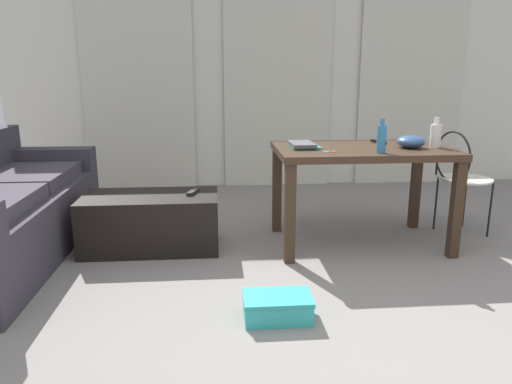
{
  "coord_description": "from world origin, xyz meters",
  "views": [
    {
      "loc": [
        -0.71,
        -1.98,
        1.26
      ],
      "look_at": [
        -0.42,
        1.46,
        0.41
      ],
      "focal_mm": 33.4,
      "sensor_mm": 36.0,
      "label": 1
    }
  ],
  "objects_px": {
    "bottle_near": "(381,138)",
    "tv_remote_primary": "(193,192)",
    "book_stack": "(303,145)",
    "tv_remote_on_table": "(378,142)",
    "shoebox": "(277,307)",
    "bowl": "(411,142)",
    "wire_chair": "(459,171)",
    "bottle_far": "(436,135)",
    "coffee_table": "(151,222)",
    "scissors": "(331,151)",
    "craft_table": "(361,161)"
  },
  "relations": [
    {
      "from": "wire_chair",
      "to": "craft_table",
      "type": "bearing_deg",
      "value": -170.33
    },
    {
      "from": "bowl",
      "to": "book_stack",
      "type": "bearing_deg",
      "value": 173.31
    },
    {
      "from": "bowl",
      "to": "tv_remote_on_table",
      "type": "bearing_deg",
      "value": 119.17
    },
    {
      "from": "craft_table",
      "to": "wire_chair",
      "type": "bearing_deg",
      "value": 9.67
    },
    {
      "from": "bottle_near",
      "to": "shoebox",
      "type": "bearing_deg",
      "value": -133.73
    },
    {
      "from": "book_stack",
      "to": "scissors",
      "type": "xyz_separation_m",
      "value": [
        0.16,
        -0.22,
        -0.02
      ]
    },
    {
      "from": "wire_chair",
      "to": "coffee_table",
      "type": "bearing_deg",
      "value": -177.26
    },
    {
      "from": "bottle_far",
      "to": "shoebox",
      "type": "height_order",
      "value": "bottle_far"
    },
    {
      "from": "tv_remote_primary",
      "to": "bowl",
      "type": "bearing_deg",
      "value": 14.0
    },
    {
      "from": "bottle_near",
      "to": "tv_remote_on_table",
      "type": "bearing_deg",
      "value": 72.82
    },
    {
      "from": "bowl",
      "to": "shoebox",
      "type": "bearing_deg",
      "value": -136.46
    },
    {
      "from": "scissors",
      "to": "tv_remote_primary",
      "type": "xyz_separation_m",
      "value": [
        -0.97,
        0.25,
        -0.33
      ]
    },
    {
      "from": "wire_chair",
      "to": "scissors",
      "type": "height_order",
      "value": "wire_chair"
    },
    {
      "from": "wire_chair",
      "to": "bowl",
      "type": "relative_size",
      "value": 4.21
    },
    {
      "from": "bowl",
      "to": "tv_remote_on_table",
      "type": "height_order",
      "value": "bowl"
    },
    {
      "from": "bottle_far",
      "to": "coffee_table",
      "type": "bearing_deg",
      "value": 177.57
    },
    {
      "from": "craft_table",
      "to": "tv_remote_primary",
      "type": "distance_m",
      "value": 1.27
    },
    {
      "from": "craft_table",
      "to": "wire_chair",
      "type": "distance_m",
      "value": 0.86
    },
    {
      "from": "tv_remote_on_table",
      "to": "tv_remote_primary",
      "type": "relative_size",
      "value": 0.95
    },
    {
      "from": "bottle_far",
      "to": "tv_remote_on_table",
      "type": "xyz_separation_m",
      "value": [
        -0.33,
        0.27,
        -0.08
      ]
    },
    {
      "from": "tv_remote_on_table",
      "to": "scissors",
      "type": "xyz_separation_m",
      "value": [
        -0.47,
        -0.4,
        -0.01
      ]
    },
    {
      "from": "tv_remote_primary",
      "to": "craft_table",
      "type": "bearing_deg",
      "value": 15.65
    },
    {
      "from": "book_stack",
      "to": "bottle_far",
      "type": "bearing_deg",
      "value": -5.4
    },
    {
      "from": "wire_chair",
      "to": "book_stack",
      "type": "distance_m",
      "value": 1.3
    },
    {
      "from": "scissors",
      "to": "shoebox",
      "type": "height_order",
      "value": "scissors"
    },
    {
      "from": "book_stack",
      "to": "tv_remote_on_table",
      "type": "distance_m",
      "value": 0.65
    },
    {
      "from": "scissors",
      "to": "tv_remote_primary",
      "type": "height_order",
      "value": "scissors"
    },
    {
      "from": "shoebox",
      "to": "craft_table",
      "type": "bearing_deg",
      "value": 55.43
    },
    {
      "from": "wire_chair",
      "to": "bottle_near",
      "type": "bearing_deg",
      "value": -152.93
    },
    {
      "from": "bowl",
      "to": "bottle_far",
      "type": "bearing_deg",
      "value": 0.14
    },
    {
      "from": "bottle_far",
      "to": "bowl",
      "type": "xyz_separation_m",
      "value": [
        -0.18,
        -0.0,
        -0.05
      ]
    },
    {
      "from": "tv_remote_primary",
      "to": "shoebox",
      "type": "bearing_deg",
      "value": -49.4
    },
    {
      "from": "craft_table",
      "to": "scissors",
      "type": "distance_m",
      "value": 0.35
    },
    {
      "from": "coffee_table",
      "to": "bowl",
      "type": "bearing_deg",
      "value": -2.67
    },
    {
      "from": "book_stack",
      "to": "coffee_table",
      "type": "bearing_deg",
      "value": -179.87
    },
    {
      "from": "bottle_near",
      "to": "book_stack",
      "type": "relative_size",
      "value": 0.8
    },
    {
      "from": "bottle_near",
      "to": "tv_remote_primary",
      "type": "height_order",
      "value": "bottle_near"
    },
    {
      "from": "craft_table",
      "to": "book_stack",
      "type": "relative_size",
      "value": 4.3
    },
    {
      "from": "scissors",
      "to": "tv_remote_primary",
      "type": "distance_m",
      "value": 1.05
    },
    {
      "from": "wire_chair",
      "to": "book_stack",
      "type": "xyz_separation_m",
      "value": [
        -1.28,
        -0.11,
        0.24
      ]
    },
    {
      "from": "bowl",
      "to": "book_stack",
      "type": "xyz_separation_m",
      "value": [
        -0.78,
        0.09,
        -0.03
      ]
    },
    {
      "from": "craft_table",
      "to": "shoebox",
      "type": "distance_m",
      "value": 1.47
    },
    {
      "from": "scissors",
      "to": "craft_table",
      "type": "bearing_deg",
      "value": 34.67
    },
    {
      "from": "bottle_far",
      "to": "tv_remote_on_table",
      "type": "relative_size",
      "value": 1.33
    },
    {
      "from": "coffee_table",
      "to": "tv_remote_primary",
      "type": "height_order",
      "value": "tv_remote_primary"
    },
    {
      "from": "shoebox",
      "to": "bowl",
      "type": "bearing_deg",
      "value": 43.54
    },
    {
      "from": "wire_chair",
      "to": "scissors",
      "type": "relative_size",
      "value": 8.21
    },
    {
      "from": "craft_table",
      "to": "shoebox",
      "type": "height_order",
      "value": "craft_table"
    },
    {
      "from": "bowl",
      "to": "scissors",
      "type": "distance_m",
      "value": 0.63
    },
    {
      "from": "tv_remote_primary",
      "to": "shoebox",
      "type": "distance_m",
      "value": 1.31
    }
  ]
}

